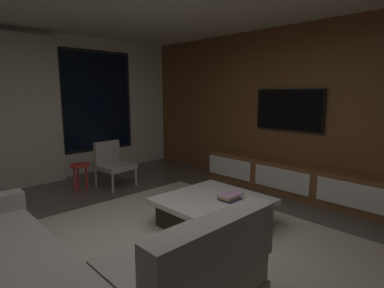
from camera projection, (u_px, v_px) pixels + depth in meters
The scene contains 11 objects.
floor at pixel (155, 259), 3.03m from camera, with size 9.20×9.20×0.00m, color #564C44.
back_wall_with_window at pixel (25, 109), 5.33m from camera, with size 6.60×0.30×2.70m.
media_wall at pixel (306, 110), 4.90m from camera, with size 0.12×7.80×2.70m.
area_rug at pixel (188, 250), 3.20m from camera, with size 3.20×3.80×0.01m, color beige.
sectional_couch at pixel (52, 280), 2.22m from camera, with size 1.98×2.50×0.82m.
coffee_table at pixel (213, 212), 3.74m from camera, with size 1.16×1.16×0.36m.
book_stack_on_coffee_table at pixel (229, 197), 3.66m from camera, with size 0.29×0.21×0.08m.
accent_chair_near_window at pixel (112, 162), 5.35m from camera, with size 0.59×0.61×0.78m.
side_stool at pixel (80, 169), 5.06m from camera, with size 0.32×0.32×0.46m.
media_console at pixel (291, 179), 4.92m from camera, with size 0.46×3.10×0.52m.
mounted_tv at pixel (289, 110), 5.00m from camera, with size 0.05×1.17×0.68m.
Camera 1 is at (-1.67, -2.27, 1.64)m, focal length 28.62 mm.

